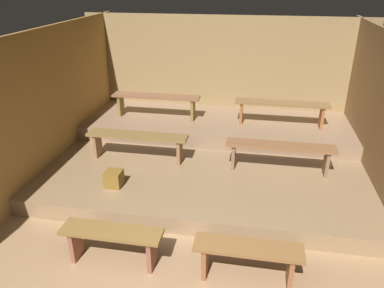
{
  "coord_description": "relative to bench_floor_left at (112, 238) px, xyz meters",
  "views": [
    {
      "loc": [
        0.72,
        -1.98,
        2.99
      ],
      "look_at": [
        -0.28,
        3.55,
        0.44
      ],
      "focal_mm": 35.01,
      "sensor_mm": 36.0,
      "label": 1
    }
  ],
  "objects": [
    {
      "name": "platform_lower",
      "position": [
        0.74,
        2.47,
        -0.21
      ],
      "size": [
        4.89,
        3.75,
        0.24
      ],
      "primitive_type": "cube",
      "color": "#886B4B",
      "rests_on": "ground"
    },
    {
      "name": "bench_lower_right",
      "position": [
        1.86,
        2.1,
        0.25
      ],
      "size": [
        1.62,
        0.3,
        0.44
      ],
      "color": "brown",
      "rests_on": "platform_lower"
    },
    {
      "name": "ground",
      "position": [
        0.74,
        1.6,
        -0.37
      ],
      "size": [
        5.69,
        6.28,
        0.08
      ],
      "primitive_type": "cube",
      "color": "#93714E"
    },
    {
      "name": "wall_left",
      "position": [
        -1.73,
        1.6,
        0.82
      ],
      "size": [
        0.06,
        6.28,
        2.28
      ],
      "primitive_type": "cube",
      "color": "olive",
      "rests_on": "ground"
    },
    {
      "name": "bench_middle_right",
      "position": [
        1.91,
        3.45,
        0.49
      ],
      "size": [
        1.66,
        0.3,
        0.44
      ],
      "color": "brown",
      "rests_on": "platform_middle"
    },
    {
      "name": "bench_floor_left",
      "position": [
        0.0,
        0.0,
        0.0
      ],
      "size": [
        1.13,
        0.3,
        0.44
      ],
      "color": "brown",
      "rests_on": "ground"
    },
    {
      "name": "bench_middle_left",
      "position": [
        -0.42,
        3.45,
        0.49
      ],
      "size": [
        1.66,
        0.3,
        0.44
      ],
      "color": "brown",
      "rests_on": "platform_middle"
    },
    {
      "name": "platform_middle",
      "position": [
        0.74,
        3.5,
        0.03
      ],
      "size": [
        4.89,
        1.69,
        0.24
      ],
      "primitive_type": "cube",
      "color": "#8A6C51",
      "rests_on": "platform_lower"
    },
    {
      "name": "bench_lower_left",
      "position": [
        -0.37,
        2.1,
        0.25
      ],
      "size": [
        1.62,
        0.3,
        0.44
      ],
      "color": "brown",
      "rests_on": "platform_lower"
    },
    {
      "name": "wall_back",
      "position": [
        0.74,
        4.37,
        0.82
      ],
      "size": [
        5.69,
        0.06,
        2.28
      ],
      "primitive_type": "cube",
      "color": "olive",
      "rests_on": "ground"
    },
    {
      "name": "bench_floor_right",
      "position": [
        1.49,
        0.0,
        0.0
      ],
      "size": [
        1.13,
        0.3,
        0.44
      ],
      "color": "brown",
      "rests_on": "ground"
    },
    {
      "name": "wooden_crate_lower",
      "position": [
        -0.45,
        1.23,
        0.02
      ],
      "size": [
        0.23,
        0.23,
        0.23
      ],
      "primitive_type": "cube",
      "color": "brown",
      "rests_on": "platform_lower"
    }
  ]
}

